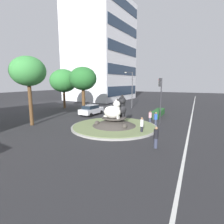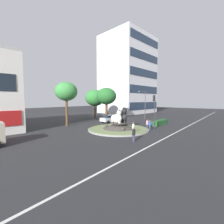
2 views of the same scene
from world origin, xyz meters
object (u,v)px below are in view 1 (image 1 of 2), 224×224
Objects in this scene: streetlight_arm at (131,87)px; litter_bin at (154,116)px; third_tree_left at (28,72)px; pedestrian_black_shirt at (156,137)px; cat_statue_white at (113,111)px; pedestrian_blue_shirt at (156,119)px; office_tower at (101,51)px; traffic_light_mast at (160,93)px; pedestrian_pink_shirt at (150,117)px; pedestrian_white_shirt at (142,125)px; second_tree_near_tower at (63,81)px; cat_statue_black at (118,108)px; sedan_on_far_lane at (91,110)px; broadleaf_tree_behind_island at (83,79)px.

streetlight_arm is 11.62m from litter_bin.
pedestrian_black_shirt is at bearing -94.52° from third_tree_left.
cat_statue_white reaches higher than pedestrian_blue_shirt.
cat_statue_white is at bearing -144.18° from office_tower.
traffic_light_mast reaches higher than pedestrian_pink_shirt.
pedestrian_white_shirt is 5.14m from pedestrian_pink_shirt.
streetlight_arm reaches higher than pedestrian_pink_shirt.
pedestrian_blue_shirt is at bearing -137.03° from pedestrian_white_shirt.
cat_statue_white is 0.29× the size of second_tree_near_tower.
second_tree_near_tower reaches higher than streetlight_arm.
cat_statue_black is (1.32, -0.02, 0.13)m from cat_statue_white.
cat_statue_black reaches higher than pedestrian_black_shirt.
second_tree_near_tower is 0.94× the size of third_tree_left.
pedestrian_pink_shirt is (4.51, -3.17, -1.19)m from cat_statue_white.
streetlight_arm reaches higher than cat_statue_black.
streetlight_arm is 4.15× the size of pedestrian_white_shirt.
streetlight_arm is (5.46, -12.50, -1.25)m from second_tree_near_tower.
office_tower reaches higher than pedestrian_pink_shirt.
cat_statue_white is at bearing -90.72° from pedestrian_blue_shirt.
pedestrian_black_shirt is 16.18m from sedan_on_far_lane.
traffic_light_mast is at bearing 46.33° from streetlight_arm.
pedestrian_pink_shirt is (-0.23, 1.10, -3.13)m from traffic_light_mast.
broadleaf_tree_behind_island is (8.65, 9.98, 3.80)m from cat_statue_white.
traffic_light_mast is at bearing -62.08° from third_tree_left.
traffic_light_mast is 1.25× the size of sedan_on_far_lane.
cat_statue_black is 11.54m from third_tree_left.
pedestrian_pink_shirt is (3.19, -3.16, -1.33)m from cat_statue_black.
sedan_on_far_lane is (10.22, 12.54, -0.08)m from pedestrian_black_shirt.
streetlight_arm is (18.79, -6.35, -2.23)m from third_tree_left.
second_tree_near_tower is at bearing -151.33° from pedestrian_blue_shirt.
office_tower is 36.42m from pedestrian_pink_shirt.
office_tower is at bearing -122.52° from streetlight_arm.
broadleaf_tree_behind_island is 1.01× the size of second_tree_near_tower.
office_tower reaches higher than litter_bin.
second_tree_near_tower reaches higher than pedestrian_black_shirt.
second_tree_near_tower is 4.49× the size of pedestrian_white_shirt.
pedestrian_white_shirt reaches higher than litter_bin.
cat_statue_black is at bearing 31.35° from traffic_light_mast.
broadleaf_tree_behind_island is 20.73m from pedestrian_black_shirt.
pedestrian_pink_shirt is at bearing 38.94° from cat_statue_black.
cat_statue_black reaches higher than pedestrian_pink_shirt.
streetlight_arm is at bearing 98.51° from cat_statue_white.
streetlight_arm reaches higher than traffic_light_mast.
broadleaf_tree_behind_island is (-21.89, -8.46, -8.47)m from office_tower.
pedestrian_pink_shirt is (5.13, 0.37, -0.07)m from pedestrian_white_shirt.
second_tree_near_tower is 4.40× the size of pedestrian_black_shirt.
broadleaf_tree_behind_island is at bearing -74.24° from pedestrian_white_shirt.
pedestrian_black_shirt is 1.02× the size of pedestrian_white_shirt.
second_tree_near_tower is at bearing -69.56° from pedestrian_white_shirt.
sedan_on_far_lane is 5.12× the size of litter_bin.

